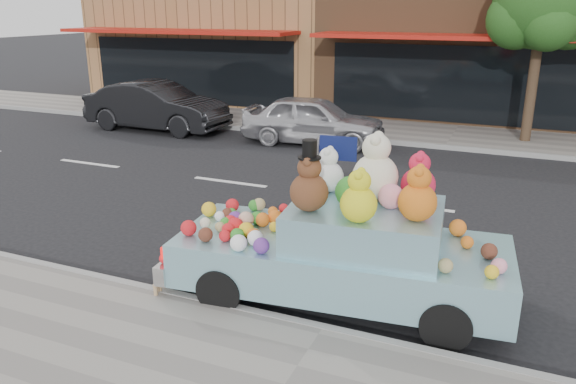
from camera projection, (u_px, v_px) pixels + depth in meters
The scene contains 10 objects.
ground at pixel (408, 206), 11.10m from camera, with size 120.00×120.00×0.00m, color black.
far_sidewalk at pixel (452, 136), 16.76m from camera, with size 60.00×3.00×0.12m, color gray.
near_kerb at pixel (323, 331), 6.71m from camera, with size 60.00×0.12×0.13m, color gray.
far_kerb at pixel (445, 147), 15.45m from camera, with size 60.00×0.12×0.13m, color gray.
storefront_left at pixel (238, 9), 24.12m from camera, with size 10.00×9.80×7.30m.
storefront_mid at pixel (482, 9), 20.41m from camera, with size 10.00×9.80×7.30m.
street_tree at pixel (544, 9), 14.91m from camera, with size 3.00×2.70×5.22m.
car_silver at pixel (313, 120), 15.91m from camera, with size 1.63×4.05×1.38m, color silver.
car_dark at pixel (157, 106), 17.67m from camera, with size 1.61×4.61×1.52m, color black.
art_car at pixel (343, 244), 7.34m from camera, with size 4.63×2.18×2.25m.
Camera 1 is at (1.90, -10.55, 3.76)m, focal length 35.00 mm.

